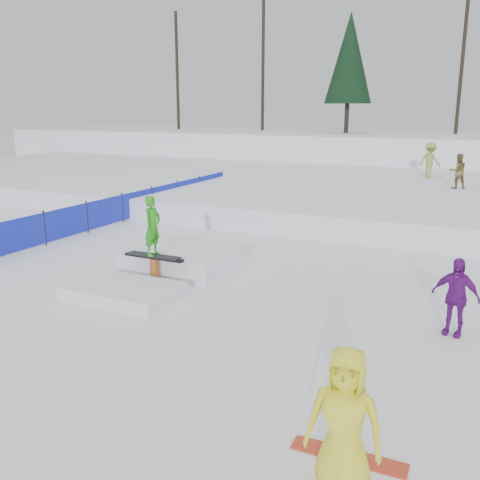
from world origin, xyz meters
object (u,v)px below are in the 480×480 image
at_px(spectator_yellow, 344,423).
at_px(walker_ygreen, 430,160).
at_px(jib_rail_feature, 168,264).
at_px(walker_olive, 458,171).
at_px(spectator_purple, 455,297).
at_px(safety_fence, 122,208).

bearing_deg(spectator_yellow, walker_ygreen, 91.59).
distance_m(walker_ygreen, jib_rail_feature, 17.19).
bearing_deg(walker_ygreen, jib_rail_feature, 102.66).
height_order(walker_olive, spectator_yellow, walker_olive).
xyz_separation_m(spectator_purple, jib_rail_feature, (-6.75, 0.71, -0.44)).
relative_size(safety_fence, spectator_yellow, 9.37).
bearing_deg(spectator_purple, jib_rail_feature, -173.66).
height_order(walker_ygreen, jib_rail_feature, walker_ygreen).
distance_m(walker_olive, spectator_yellow, 19.15).
relative_size(walker_olive, spectator_purple, 0.98).
relative_size(safety_fence, spectator_purple, 10.80).
bearing_deg(spectator_yellow, jib_rail_feature, 133.33).
bearing_deg(walker_olive, spectator_yellow, 69.71).
height_order(walker_ygreen, spectator_purple, walker_ygreen).
relative_size(walker_ygreen, spectator_purple, 1.14).
height_order(safety_fence, spectator_purple, spectator_purple).
distance_m(safety_fence, spectator_yellow, 15.28).
bearing_deg(spectator_yellow, walker_olive, 87.91).
distance_m(spectator_purple, jib_rail_feature, 6.80).
xyz_separation_m(walker_olive, spectator_yellow, (0.27, -19.13, -0.67)).
bearing_deg(jib_rail_feature, spectator_yellow, -43.76).
bearing_deg(spectator_purple, spectator_yellow, -85.97).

